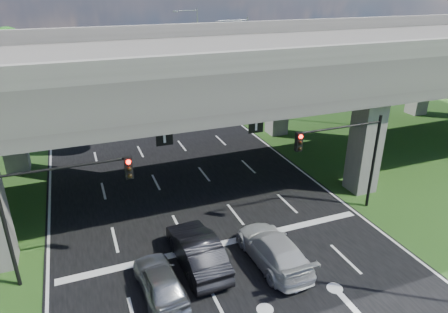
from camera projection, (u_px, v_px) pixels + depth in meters
ground at (250, 286)px, 18.62m from camera, size 160.00×160.00×0.00m
road at (188, 190)px, 27.16m from camera, size 18.00×120.00×0.03m
overpass at (175, 69)px, 25.71m from camera, size 80.00×15.00×10.00m
signal_right at (347, 150)px, 22.92m from camera, size 5.76×0.54×6.00m
signal_left at (55, 199)px, 17.72m from camera, size 5.76×0.54×6.00m
streetlight_far at (243, 60)px, 40.15m from camera, size 3.38×0.25×10.00m
streetlight_beyond at (195, 41)px, 53.82m from camera, size 3.38×0.25×10.00m
tree_left_far at (8, 54)px, 48.15m from camera, size 4.80×4.80×8.32m
tree_right_near at (252, 65)px, 45.09m from camera, size 4.20×4.20×7.28m
tree_right_mid at (247, 55)px, 53.05m from camera, size 3.91×3.90×6.76m
tree_right_far at (200, 44)px, 58.30m from camera, size 4.50×4.50×7.80m
car_silver at (160, 281)px, 17.85m from camera, size 2.01×4.38×1.45m
car_dark at (197, 250)px, 19.66m from camera, size 1.98×5.29×1.72m
car_white at (273, 249)px, 19.89m from camera, size 2.31×5.36×1.54m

